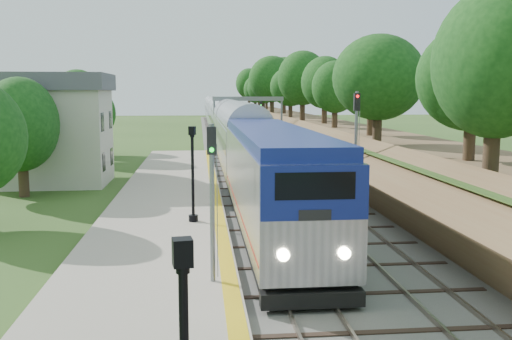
{
  "coord_description": "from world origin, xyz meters",
  "views": [
    {
      "loc": [
        -3.29,
        -12.38,
        6.59
      ],
      "look_at": [
        -0.5,
        15.59,
        2.8
      ],
      "focal_mm": 40.0,
      "sensor_mm": 36.0,
      "label": 1
    }
  ],
  "objects": [
    {
      "name": "signal_farside",
      "position": [
        6.2,
        21.42,
        4.15
      ],
      "size": [
        0.36,
        0.29,
        6.59
      ],
      "color": "slate",
      "rests_on": "ground"
    },
    {
      "name": "signal_platform",
      "position": [
        -2.9,
        6.02,
        3.6
      ],
      "size": [
        0.31,
        0.24,
        5.24
      ],
      "color": "slate",
      "rests_on": "platform"
    },
    {
      "name": "signal_gantry",
      "position": [
        2.47,
        54.99,
        4.82
      ],
      "size": [
        8.4,
        0.38,
        6.2
      ],
      "color": "slate",
      "rests_on": "ground"
    },
    {
      "name": "platform",
      "position": [
        -5.2,
        16.0,
        0.19
      ],
      "size": [
        6.4,
        68.0,
        0.38
      ],
      "primitive_type": "cube",
      "color": "#A49884",
      "rests_on": "ground"
    },
    {
      "name": "station_building",
      "position": [
        -14.0,
        30.0,
        4.09
      ],
      "size": [
        8.6,
        6.6,
        8.0
      ],
      "color": "beige",
      "rests_on": "ground"
    },
    {
      "name": "lamppost_far",
      "position": [
        -3.63,
        15.06,
        2.46
      ],
      "size": [
        0.46,
        0.46,
        4.65
      ],
      "color": "black",
      "rests_on": "platform"
    },
    {
      "name": "trackbed",
      "position": [
        2.0,
        60.0,
        0.07
      ],
      "size": [
        9.5,
        170.0,
        0.28
      ],
      "color": "#4C4944",
      "rests_on": "ground"
    },
    {
      "name": "yellow_stripe",
      "position": [
        -2.35,
        16.0,
        0.39
      ],
      "size": [
        0.55,
        68.0,
        0.01
      ],
      "primitive_type": "cube",
      "color": "gold",
      "rests_on": "platform"
    },
    {
      "name": "train",
      "position": [
        0.0,
        77.77,
        2.4
      ],
      "size": [
        3.22,
        150.84,
        4.73
      ],
      "color": "black",
      "rests_on": "trackbed"
    },
    {
      "name": "trees_behind_platform",
      "position": [
        -11.17,
        20.67,
        4.53
      ],
      "size": [
        7.82,
        53.32,
        7.21
      ],
      "color": "#332316",
      "rests_on": "ground"
    },
    {
      "name": "embankment",
      "position": [
        10.35,
        60.0,
        1.95
      ],
      "size": [
        10.64,
        170.0,
        11.7
      ],
      "color": "brown",
      "rests_on": "ground"
    }
  ]
}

